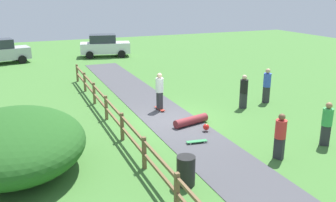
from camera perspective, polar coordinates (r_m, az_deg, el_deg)
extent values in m
plane|color=#427533|center=(16.28, 0.48, -3.07)|extent=(60.00, 60.00, 0.00)
cube|color=#47474C|center=(16.27, 0.48, -3.03)|extent=(2.40, 28.00, 0.02)
cube|color=brown|center=(9.75, 1.40, -14.01)|extent=(0.12, 0.12, 1.10)
cube|color=brown|center=(11.87, -3.74, -8.10)|extent=(0.12, 0.12, 1.10)
cube|color=brown|center=(14.14, -7.18, -3.98)|extent=(0.12, 0.12, 1.10)
cube|color=brown|center=(16.50, -9.63, -1.02)|extent=(0.12, 0.12, 1.10)
cube|color=brown|center=(18.91, -11.46, 1.20)|extent=(0.12, 0.12, 1.10)
cube|color=brown|center=(21.36, -12.88, 2.91)|extent=(0.12, 0.12, 1.10)
cube|color=brown|center=(23.84, -14.00, 4.27)|extent=(0.12, 0.12, 1.10)
cube|color=brown|center=(15.33, -8.49, -2.56)|extent=(0.08, 18.00, 0.09)
cube|color=brown|center=(15.18, -8.57, -0.96)|extent=(0.08, 18.00, 0.09)
ellipsoid|color=#23561E|center=(12.60, -22.88, -6.00)|extent=(4.42, 5.31, 1.88)
cylinder|color=black|center=(10.99, 2.81, -10.82)|extent=(0.56, 0.56, 0.90)
cube|color=#B23326|center=(17.61, -1.31, -1.19)|extent=(0.26, 0.81, 0.02)
cylinder|color=silver|center=(17.83, -1.91, -1.10)|extent=(0.03, 0.06, 0.06)
cylinder|color=silver|center=(17.89, -1.48, -1.04)|extent=(0.03, 0.06, 0.06)
cylinder|color=silver|center=(17.35, -1.13, -1.61)|extent=(0.03, 0.06, 0.06)
cylinder|color=silver|center=(17.41, -0.68, -1.54)|extent=(0.03, 0.06, 0.06)
cube|color=#2D2D33|center=(17.48, -1.32, 0.12)|extent=(0.22, 0.33, 0.82)
cylinder|color=white|center=(17.28, -1.33, 2.49)|extent=(0.41, 0.41, 0.68)
sphere|color=beige|center=(17.17, -1.34, 3.99)|extent=(0.24, 0.24, 0.24)
cylinder|color=maroon|center=(15.71, 3.61, -3.08)|extent=(1.71, 0.75, 0.36)
sphere|color=red|center=(15.04, 5.97, -4.07)|extent=(0.26, 0.26, 0.26)
cube|color=#338C4C|center=(13.92, 4.53, -6.28)|extent=(0.82, 0.31, 0.02)
cylinder|color=silver|center=(14.09, 5.50, -6.20)|extent=(0.06, 0.04, 0.06)
cylinder|color=silver|center=(13.96, 5.72, -6.43)|extent=(0.06, 0.04, 0.06)
cylinder|color=silver|center=(13.91, 3.33, -6.45)|extent=(0.06, 0.04, 0.06)
cylinder|color=silver|center=(13.78, 3.52, -6.69)|extent=(0.06, 0.04, 0.06)
cube|color=#2D2D33|center=(14.83, 23.34, -4.94)|extent=(0.38, 0.35, 0.79)
cylinder|color=green|center=(14.59, 23.66, -2.31)|extent=(0.53, 0.53, 0.65)
sphere|color=#9E704C|center=(14.47, 23.87, -0.64)|extent=(0.24, 0.24, 0.24)
cube|color=#2D2D33|center=(19.42, 15.07, 0.96)|extent=(0.34, 0.23, 0.84)
cylinder|color=blue|center=(19.23, 15.24, 3.17)|extent=(0.41, 0.41, 0.70)
sphere|color=tan|center=(19.13, 15.35, 4.55)|extent=(0.25, 0.25, 0.25)
cube|color=#2D2D33|center=(13.14, 16.95, -7.08)|extent=(0.32, 0.37, 0.77)
cylinder|color=red|center=(12.88, 17.21, -4.21)|extent=(0.50, 0.50, 0.64)
sphere|color=brown|center=(12.74, 17.38, -2.39)|extent=(0.23, 0.23, 0.23)
cube|color=#2D2D33|center=(18.23, 11.66, 0.08)|extent=(0.33, 0.22, 0.79)
cylinder|color=black|center=(18.04, 11.79, 2.27)|extent=(0.41, 0.41, 0.65)
sphere|color=beige|center=(17.94, 11.88, 3.65)|extent=(0.24, 0.24, 0.24)
cube|color=silver|center=(32.55, -9.77, 8.20)|extent=(4.46, 2.54, 0.90)
cube|color=#2D333D|center=(32.44, -10.19, 9.58)|extent=(2.48, 1.98, 0.70)
cylinder|color=black|center=(33.54, -7.44, 7.78)|extent=(0.68, 0.37, 0.64)
cylinder|color=black|center=(31.81, -7.24, 7.29)|extent=(0.68, 0.37, 0.64)
cylinder|color=black|center=(33.50, -12.09, 7.54)|extent=(0.68, 0.37, 0.64)
cylinder|color=black|center=(31.76, -12.14, 7.04)|extent=(0.68, 0.37, 0.64)
cube|color=#B7B7BC|center=(31.75, -24.60, 6.71)|extent=(4.44, 2.43, 0.90)
cylinder|color=black|center=(32.90, -22.44, 6.47)|extent=(0.67, 0.35, 0.64)
cylinder|color=black|center=(31.19, -21.79, 6.03)|extent=(0.67, 0.35, 0.64)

